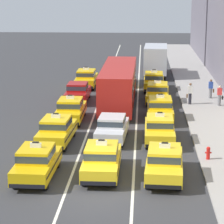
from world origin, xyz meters
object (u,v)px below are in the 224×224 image
object	(u,v)px
sedan_left_fourth	(78,92)
taxi_right_fifth	(154,81)
bus_center_third	(119,84)
pedestrian_trailing	(190,94)
taxi_center_nearest	(102,159)
taxi_left_second	(57,130)
taxi_right_second	(160,129)
taxi_right_nearest	(164,162)
pedestrian_by_storefront	(211,89)
taxi_left_fifth	(86,78)
box_truck_right_sixth	(156,59)
taxi_right_fourth	(157,92)
sedan_center_second	(112,127)
taxi_center_fourth	(123,75)
taxi_left_third	(71,109)
fire_hydrant	(208,152)
pedestrian_near_crosswalk	(220,96)
taxi_right_third	(160,108)
taxi_left_nearest	(37,162)

from	to	relation	value
sedan_left_fourth	taxi_right_fifth	world-z (taller)	taxi_right_fifth
bus_center_third	pedestrian_trailing	distance (m)	5.78
taxi_center_nearest	taxi_left_second	bearing A→B (deg)	121.03
bus_center_third	taxi_right_second	bearing A→B (deg)	-72.73
taxi_right_nearest	pedestrian_by_storefront	world-z (taller)	taxi_right_nearest
taxi_left_fifth	box_truck_right_sixth	world-z (taller)	box_truck_right_sixth
taxi_right_fourth	sedan_center_second	bearing A→B (deg)	-106.16
taxi_center_fourth	sedan_center_second	bearing A→B (deg)	-89.97
taxi_right_second	taxi_right_fourth	xyz separation A→B (m)	(0.14, 10.95, 0.00)
sedan_left_fourth	taxi_right_second	size ratio (longest dim) A/B	0.94
taxi_left_second	taxi_left_third	distance (m)	5.33
taxi_center_nearest	pedestrian_trailing	world-z (taller)	taxi_center_nearest
taxi_left_fifth	taxi_right_second	xyz separation A→B (m)	(6.40, -17.20, 0.00)
taxi_left_third	fire_hydrant	bearing A→B (deg)	-43.08
taxi_center_fourth	taxi_right_fifth	xyz separation A→B (m)	(2.91, -2.72, 0.00)
taxi_right_fifth	pedestrian_trailing	xyz separation A→B (m)	(2.77, -6.09, 0.14)
taxi_center_nearest	taxi_right_fourth	world-z (taller)	same
bus_center_third	pedestrian_trailing	xyz separation A→B (m)	(5.71, 0.37, -0.80)
taxi_center_fourth	pedestrian_near_crosswalk	bearing A→B (deg)	-48.91
taxi_left_third	taxi_center_nearest	size ratio (longest dim) A/B	1.00
taxi_right_fourth	box_truck_right_sixth	xyz separation A→B (m)	(0.11, 12.73, 0.90)
taxi_left_fifth	taxi_right_third	distance (m)	13.52
taxi_center_nearest	sedan_center_second	bearing A→B (deg)	88.47
taxi_right_nearest	pedestrian_by_storefront	bearing A→B (deg)	76.17
taxi_left_fifth	taxi_center_fourth	world-z (taller)	same
taxi_left_nearest	taxi_center_nearest	bearing A→B (deg)	9.86
pedestrian_by_storefront	fire_hydrant	bearing A→B (deg)	-97.37
bus_center_third	taxi_right_fifth	xyz separation A→B (m)	(2.93, 6.46, -0.94)
taxi_left_fifth	sedan_center_second	xyz separation A→B (m)	(3.43, -16.97, -0.03)
taxi_right_nearest	taxi_right_fourth	world-z (taller)	same
taxi_right_fifth	pedestrian_near_crosswalk	xyz separation A→B (m)	(5.08, -6.44, 0.08)
taxi_left_third	sedan_center_second	distance (m)	5.48
taxi_right_third	fire_hydrant	bearing A→B (deg)	-74.93
taxi_right_third	taxi_right_fifth	size ratio (longest dim) A/B	0.99
taxi_right_fifth	fire_hydrant	distance (m)	19.82
pedestrian_near_crosswalk	taxi_right_fifth	bearing A→B (deg)	128.24
taxi_left_nearest	sedan_center_second	distance (m)	7.61
taxi_right_nearest	taxi_center_fourth	bearing A→B (deg)	96.91
taxi_right_fifth	box_truck_right_sixth	size ratio (longest dim) A/B	0.65
bus_center_third	taxi_right_third	distance (m)	5.39
pedestrian_near_crosswalk	sedan_center_second	bearing A→B (deg)	-130.29
taxi_right_fourth	pedestrian_trailing	size ratio (longest dim) A/B	2.69
taxi_right_nearest	taxi_right_fourth	size ratio (longest dim) A/B	1.00
box_truck_right_sixth	pedestrian_near_crosswalk	bearing A→B (deg)	-71.23
taxi_left_second	sedan_center_second	size ratio (longest dim) A/B	1.05
taxi_center_nearest	bus_center_third	world-z (taller)	bus_center_third
taxi_left_second	taxi_right_third	size ratio (longest dim) A/B	1.01
taxi_center_fourth	taxi_left_nearest	bearing A→B (deg)	-97.68
taxi_left_second	taxi_right_nearest	world-z (taller)	same
sedan_left_fourth	box_truck_right_sixth	size ratio (longest dim) A/B	0.61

